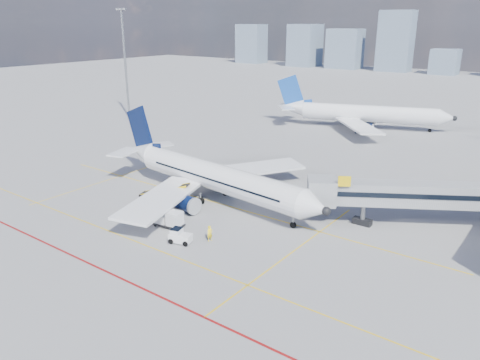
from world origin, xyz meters
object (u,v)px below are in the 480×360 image
at_px(main_aircraft, 210,176).
at_px(cargo_dolly, 168,218).
at_px(ramp_worker, 210,233).
at_px(baggage_tug, 179,236).
at_px(belt_loader, 159,196).
at_px(second_aircraft, 361,114).

xyz_separation_m(main_aircraft, cargo_dolly, (2.04, -9.85, -2.13)).
bearing_deg(ramp_worker, cargo_dolly, 108.41).
distance_m(main_aircraft, cargo_dolly, 10.28).
xyz_separation_m(baggage_tug, ramp_worker, (2.35, 2.24, 0.10)).
relative_size(cargo_dolly, belt_loader, 0.55).
xyz_separation_m(belt_loader, ramp_worker, (12.92, -5.11, 0.16)).
bearing_deg(second_aircraft, baggage_tug, -102.53).
bearing_deg(ramp_worker, baggage_tug, 152.07).
bearing_deg(baggage_tug, second_aircraft, 79.59).
xyz_separation_m(main_aircraft, second_aircraft, (-1.36, 53.52, -0.00)).
relative_size(belt_loader, ramp_worker, 3.93).
xyz_separation_m(second_aircraft, ramp_worker, (9.61, -63.38, -2.34)).
relative_size(main_aircraft, baggage_tug, 13.94).
relative_size(second_aircraft, ramp_worker, 21.18).
bearing_deg(baggage_tug, main_aircraft, 99.24).
bearing_deg(main_aircraft, ramp_worker, -43.36).
distance_m(main_aircraft, second_aircraft, 53.54).
relative_size(baggage_tug, ramp_worker, 1.49).
height_order(cargo_dolly, belt_loader, belt_loader).
xyz_separation_m(main_aircraft, belt_loader, (-4.68, -4.75, -2.50)).
bearing_deg(belt_loader, ramp_worker, -40.45).
bearing_deg(main_aircraft, baggage_tug, -57.28).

